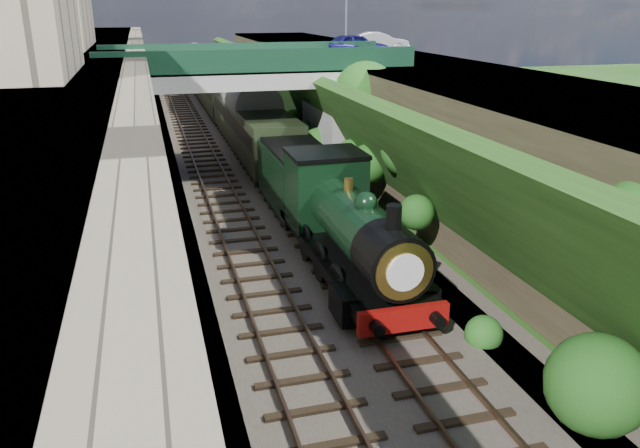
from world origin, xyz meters
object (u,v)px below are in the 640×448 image
(road_bridge, at_px, (262,106))
(tender, at_px, (299,183))
(car_blue, at_px, (356,45))
(locomotive, at_px, (349,230))
(lamppost, at_px, (347,0))
(car_silver, at_px, (378,42))
(tree, at_px, (366,99))

(road_bridge, height_order, tender, road_bridge)
(road_bridge, distance_m, tender, 7.68)
(car_blue, bearing_deg, locomotive, 155.80)
(lamppost, height_order, car_silver, lamppost)
(locomotive, bearing_deg, lamppost, 72.57)
(road_bridge, distance_m, locomotive, 14.80)
(car_silver, relative_size, locomotive, 0.40)
(car_blue, bearing_deg, lamppost, -8.39)
(road_bridge, height_order, locomotive, road_bridge)
(tree, height_order, tender, tree)
(lamppost, bearing_deg, road_bridge, -139.46)
(tree, xyz_separation_m, car_blue, (1.54, 6.36, 2.31))
(tender, bearing_deg, road_bridge, 92.01)
(car_blue, relative_size, tender, 0.69)
(car_silver, height_order, tender, car_silver)
(tender, bearing_deg, locomotive, -90.00)
(lamppost, distance_m, locomotive, 22.63)
(car_blue, bearing_deg, tender, 144.63)
(lamppost, xyz_separation_m, locomotive, (-6.38, -20.31, -7.67))
(lamppost, bearing_deg, car_blue, -93.24)
(car_blue, xyz_separation_m, car_silver, (2.87, 3.66, -0.04))
(lamppost, xyz_separation_m, car_blue, (-0.13, -2.22, -2.61))
(tender, bearing_deg, car_blue, 59.78)
(tree, bearing_deg, car_silver, 66.28)
(car_blue, xyz_separation_m, tender, (-6.25, -10.73, -5.34))
(tree, xyz_separation_m, tender, (-4.71, -4.37, -3.03))
(lamppost, relative_size, car_blue, 1.45)
(tender, bearing_deg, lamppost, 63.78)
(locomotive, relative_size, tender, 1.70)
(tree, xyz_separation_m, lamppost, (1.66, 8.58, 4.92))
(tree, xyz_separation_m, locomotive, (-4.71, -11.73, -2.75))
(tender, bearing_deg, tree, 42.80)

